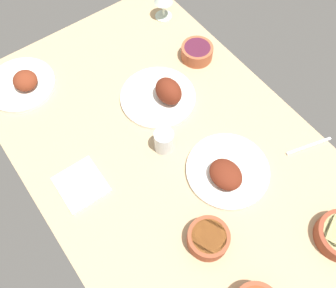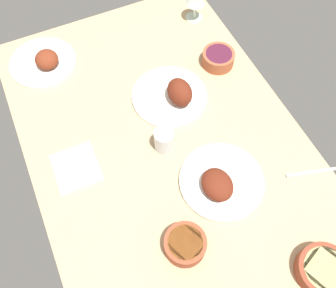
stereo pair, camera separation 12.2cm
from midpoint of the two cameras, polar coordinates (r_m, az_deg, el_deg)
dining_table at (r=125.50cm, az=-2.77°, el=-1.14°), size 140.00×90.00×4.00cm
plate_near_viewer at (r=132.06cm, az=-3.58°, el=7.38°), size 27.11×27.11×10.07cm
plate_center_main at (r=117.98cm, az=6.22°, el=-4.57°), size 26.94×26.94×7.15cm
plate_far_side at (r=148.31cm, az=-23.87°, el=8.39°), size 25.08×25.08×7.71cm
bowl_soup at (r=109.25cm, az=3.00°, el=-14.69°), size 12.27×12.27×5.59cm
bowl_onions at (r=144.77cm, az=2.05°, el=13.90°), size 12.17×12.17×5.33cm
water_tumbler at (r=119.98cm, az=-3.54°, el=0.22°), size 6.47×6.47×8.63cm
folded_napkin at (r=121.75cm, az=-16.11°, el=-6.34°), size 15.01×14.12×1.20cm
fork_loose at (r=130.01cm, az=18.52°, el=-0.56°), size 5.42×16.50×0.80cm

